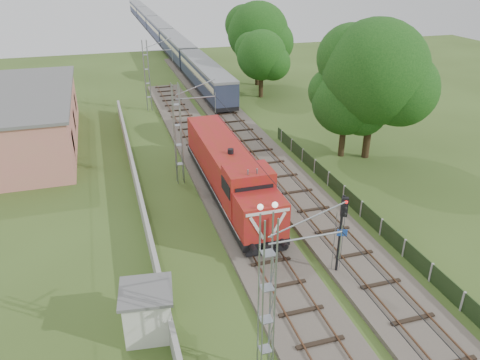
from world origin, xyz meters
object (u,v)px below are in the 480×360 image
object	(u,v)px
locomotive	(229,171)
relay_hut	(148,311)
signal_post	(342,222)
coach_rake	(159,29)

from	to	relation	value
locomotive	relay_hut	bearing A→B (deg)	-121.30
locomotive	signal_post	xyz separation A→B (m)	(3.30, -10.77, 1.27)
locomotive	coach_rake	size ratio (longest dim) A/B	0.16
coach_rake	relay_hut	bearing A→B (deg)	-98.36
locomotive	coach_rake	xyz separation A→B (m)	(5.00, 72.19, 0.20)
locomotive	signal_post	bearing A→B (deg)	-72.96
locomotive	relay_hut	xyz separation A→B (m)	(-7.40, -12.17, -0.93)
relay_hut	coach_rake	bearing A→B (deg)	81.64
relay_hut	locomotive	bearing A→B (deg)	58.70
signal_post	coach_rake	bearing A→B (deg)	88.83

